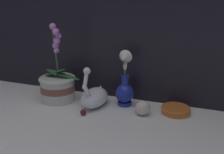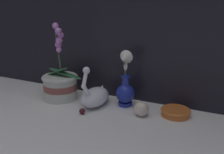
% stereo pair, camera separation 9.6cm
% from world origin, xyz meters
% --- Properties ---
extents(ground_plane, '(2.80, 2.80, 0.00)m').
position_xyz_m(ground_plane, '(0.00, 0.00, 0.00)').
color(ground_plane, silver).
extents(orchid_potted_plant, '(0.25, 0.19, 0.40)m').
position_xyz_m(orchid_potted_plant, '(-0.28, 0.14, 0.08)').
color(orchid_potted_plant, beige).
rests_on(orchid_potted_plant, ground_plane).
extents(swan_figurine, '(0.12, 0.22, 0.22)m').
position_xyz_m(swan_figurine, '(-0.08, 0.13, 0.05)').
color(swan_figurine, white).
rests_on(swan_figurine, ground_plane).
extents(blue_vase, '(0.09, 0.09, 0.28)m').
position_xyz_m(blue_vase, '(0.06, 0.19, 0.10)').
color(blue_vase, navy).
rests_on(blue_vase, ground_plane).
extents(glass_sphere, '(0.07, 0.07, 0.07)m').
position_xyz_m(glass_sphere, '(0.17, 0.12, 0.03)').
color(glass_sphere, beige).
rests_on(glass_sphere, ground_plane).
extents(amber_dish, '(0.14, 0.14, 0.03)m').
position_xyz_m(amber_dish, '(0.31, 0.19, 0.02)').
color(amber_dish, '#C66628').
rests_on(amber_dish, ground_plane).
extents(glass_bauble, '(0.03, 0.03, 0.03)m').
position_xyz_m(glass_bauble, '(-0.08, 0.02, 0.01)').
color(glass_bauble, '#4C191E').
rests_on(glass_bauble, ground_plane).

